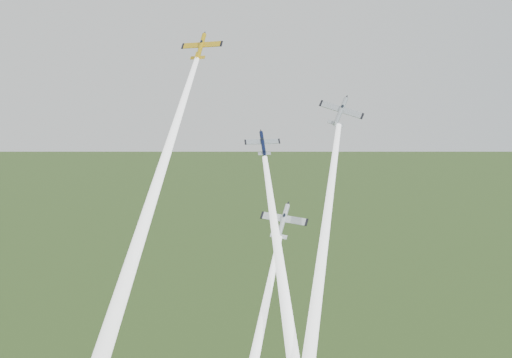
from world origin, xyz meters
name	(u,v)px	position (x,y,z in m)	size (l,w,h in m)	color
plane_yellow	(201,46)	(-10.71, 7.64, 116.28)	(8.51, 8.44, 1.33)	gold
smoke_trail_yellow	(152,198)	(-17.46, -14.85, 90.21)	(2.80, 2.80, 63.77)	white
plane_navy	(263,143)	(1.30, -1.34, 98.06)	(6.74, 6.69, 1.06)	#0C1436
smoke_trail_navy	(287,315)	(4.80, -23.74, 72.90)	(2.80, 2.80, 61.33)	white
plane_silver_right	(341,111)	(15.87, -0.53, 103.94)	(8.51, 8.45, 1.33)	#ADB4BC
smoke_trail_silver_right	(316,305)	(9.13, -25.52, 75.21)	(2.80, 2.80, 70.94)	white
plane_silver_low	(283,221)	(4.86, -8.00, 84.64)	(8.75, 8.68, 1.37)	silver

